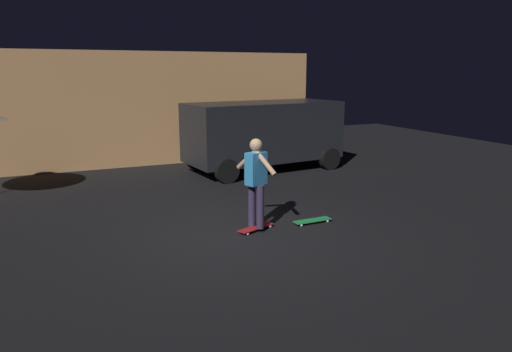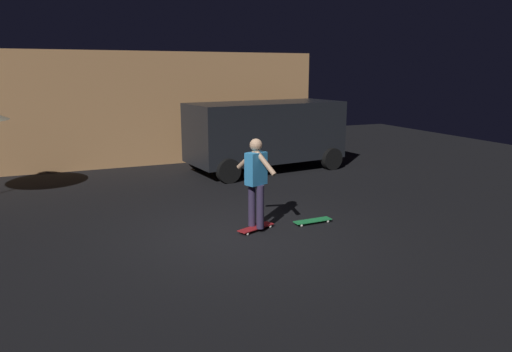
{
  "view_description": "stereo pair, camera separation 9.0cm",
  "coord_description": "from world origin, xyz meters",
  "px_view_note": "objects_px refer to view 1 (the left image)",
  "views": [
    {
      "loc": [
        -2.95,
        -7.58,
        2.93
      ],
      "look_at": [
        0.39,
        0.06,
        1.05
      ],
      "focal_mm": 32.77,
      "sensor_mm": 36.0,
      "label": 1
    },
    {
      "loc": [
        -2.86,
        -7.62,
        2.93
      ],
      "look_at": [
        0.39,
        0.06,
        1.05
      ],
      "focal_mm": 32.77,
      "sensor_mm": 36.0,
      "label": 2
    }
  ],
  "objects_px": {
    "skateboard_ridden": "(256,228)",
    "skateboard_spare": "(312,221)",
    "skater": "(256,177)",
    "parked_van": "(264,132)"
  },
  "relations": [
    {
      "from": "skateboard_ridden",
      "to": "parked_van",
      "type": "bearing_deg",
      "value": 64.02
    },
    {
      "from": "skateboard_spare",
      "to": "parked_van",
      "type": "bearing_deg",
      "value": 76.1
    },
    {
      "from": "skateboard_ridden",
      "to": "skateboard_spare",
      "type": "relative_size",
      "value": 1.02
    },
    {
      "from": "skateboard_ridden",
      "to": "skater",
      "type": "distance_m",
      "value": 0.98
    },
    {
      "from": "parked_van",
      "to": "skater",
      "type": "bearing_deg",
      "value": -115.98
    },
    {
      "from": "parked_van",
      "to": "skateboard_ridden",
      "type": "relative_size",
      "value": 6.01
    },
    {
      "from": "parked_van",
      "to": "skater",
      "type": "xyz_separation_m",
      "value": [
        -2.44,
        -5.0,
        -0.12
      ]
    },
    {
      "from": "skateboard_spare",
      "to": "skateboard_ridden",
      "type": "bearing_deg",
      "value": 177.18
    },
    {
      "from": "skateboard_ridden",
      "to": "skater",
      "type": "relative_size",
      "value": 0.48
    },
    {
      "from": "parked_van",
      "to": "skateboard_spare",
      "type": "bearing_deg",
      "value": -103.9
    }
  ]
}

